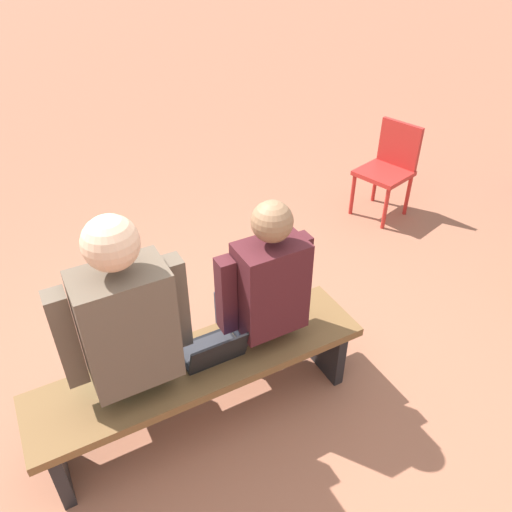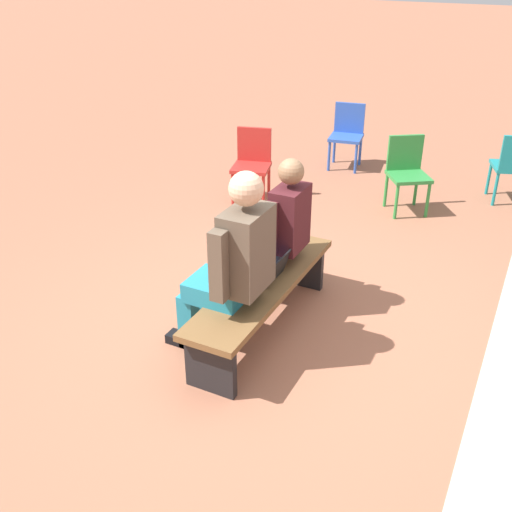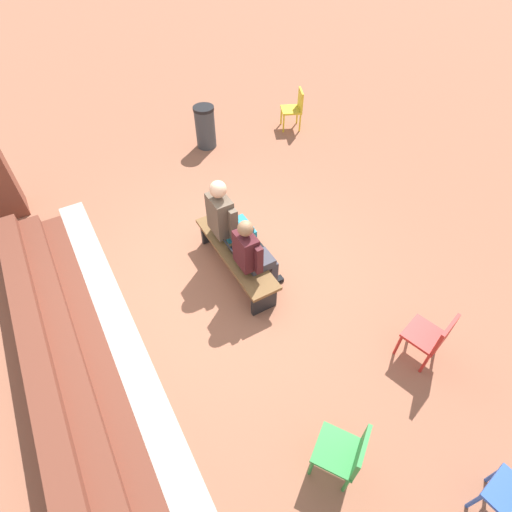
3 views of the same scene
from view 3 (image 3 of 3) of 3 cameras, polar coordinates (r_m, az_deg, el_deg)
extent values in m
plane|color=#9E6047|center=(5.95, -4.33, -3.12)|extent=(60.00, 60.00, 0.00)
cube|color=#B7B2A8|center=(5.77, -19.21, -8.94)|extent=(5.71, 0.40, 0.01)
cube|color=brown|center=(5.76, -25.52, -10.85)|extent=(4.91, 0.90, 0.15)
cube|color=brown|center=(5.67, -27.44, -10.53)|extent=(4.91, 0.60, 0.15)
cube|color=brown|center=(5.58, -29.41, -10.19)|extent=(4.91, 0.30, 0.15)
cube|color=brown|center=(5.71, -2.94, 0.58)|extent=(1.80, 0.44, 0.05)
cube|color=black|center=(5.43, 1.14, -6.35)|extent=(0.06, 0.37, 0.40)
cube|color=black|center=(6.39, -6.24, 3.65)|extent=(0.06, 0.37, 0.40)
cube|color=#383842|center=(5.47, 0.46, -0.77)|extent=(0.31, 0.37, 0.13)
cube|color=#383842|center=(5.70, 2.46, -2.53)|extent=(0.10, 0.11, 0.45)
cube|color=black|center=(5.86, 2.86, -3.55)|extent=(0.10, 0.22, 0.06)
cube|color=#383842|center=(5.79, 1.60, -1.46)|extent=(0.10, 0.11, 0.45)
cube|color=black|center=(5.95, 2.02, -2.50)|extent=(0.10, 0.22, 0.06)
cube|color=#47191E|center=(5.17, -1.45, 0.81)|extent=(0.35, 0.22, 0.51)
cube|color=maroon|center=(5.23, -0.34, 0.98)|extent=(0.05, 0.01, 0.31)
cube|color=#47191E|center=(5.07, 0.40, -0.62)|extent=(0.08, 0.09, 0.44)
cube|color=#47191E|center=(5.34, -1.99, 2.39)|extent=(0.08, 0.09, 0.44)
sphere|color=#8C6647|center=(4.90, -1.53, 3.95)|extent=(0.20, 0.20, 0.20)
cube|color=teal|center=(5.93, -2.89, 3.90)|extent=(0.36, 0.42, 0.15)
cube|color=teal|center=(6.14, -0.62, 2.08)|extent=(0.12, 0.13, 0.45)
cube|color=black|center=(6.29, -0.11, 1.06)|extent=(0.12, 0.25, 0.07)
cube|color=teal|center=(6.26, -1.49, 3.14)|extent=(0.12, 0.13, 0.45)
cube|color=black|center=(6.41, -0.96, 2.11)|extent=(0.12, 0.25, 0.07)
cube|color=brown|center=(5.61, -5.14, 5.86)|extent=(0.40, 0.25, 0.59)
cube|color=brown|center=(5.47, -3.24, 4.46)|extent=(0.10, 0.11, 0.50)
cube|color=brown|center=(5.83, -5.59, 7.35)|extent=(0.10, 0.11, 0.50)
sphere|color=#DBAD89|center=(5.33, -5.45, 9.48)|extent=(0.23, 0.23, 0.23)
cube|color=black|center=(5.66, -2.29, 0.56)|extent=(0.32, 0.22, 0.02)
cube|color=#2D2D33|center=(5.65, -2.20, 0.68)|extent=(0.29, 0.15, 0.00)
cube|color=black|center=(5.54, -3.60, 0.79)|extent=(0.32, 0.07, 0.19)
cube|color=#33519E|center=(5.54, -3.53, 0.82)|extent=(0.28, 0.06, 0.17)
cube|color=gold|center=(9.25, 5.04, 20.09)|extent=(0.56, 0.56, 0.04)
cube|color=gold|center=(9.19, 6.39, 21.33)|extent=(0.38, 0.20, 0.40)
cylinder|color=gold|center=(9.48, 3.63, 19.37)|extent=(0.04, 0.04, 0.40)
cylinder|color=gold|center=(9.17, 3.97, 18.34)|extent=(0.04, 0.04, 0.40)
cylinder|color=gold|center=(9.54, 5.90, 19.41)|extent=(0.04, 0.04, 0.40)
cylinder|color=gold|center=(9.23, 6.29, 18.38)|extent=(0.04, 0.04, 0.40)
cube|color=red|center=(5.26, 22.88, -10.34)|extent=(0.52, 0.52, 0.04)
cube|color=red|center=(5.08, 25.43, -10.09)|extent=(0.15, 0.40, 0.40)
cylinder|color=red|center=(5.56, 21.49, -9.43)|extent=(0.04, 0.04, 0.40)
cylinder|color=red|center=(5.34, 19.63, -11.85)|extent=(0.04, 0.04, 0.40)
cylinder|color=red|center=(5.53, 24.69, -11.40)|extent=(0.04, 0.04, 0.40)
cylinder|color=red|center=(5.32, 22.97, -13.93)|extent=(0.04, 0.04, 0.40)
cube|color=#2D893D|center=(4.38, 11.53, -25.61)|extent=(0.58, 0.58, 0.04)
cube|color=#2D893D|center=(4.18, 14.73, -25.51)|extent=(0.26, 0.35, 0.40)
cylinder|color=#2D893D|center=(4.65, 9.54, -23.73)|extent=(0.04, 0.04, 0.40)
cylinder|color=#2D893D|center=(4.53, 7.86, -27.70)|extent=(0.04, 0.04, 0.40)
cylinder|color=#2D893D|center=(4.66, 14.14, -25.20)|extent=(0.04, 0.04, 0.40)
cylinder|color=#2D893D|center=(4.54, 12.73, -29.25)|extent=(0.04, 0.04, 0.40)
cylinder|color=#2D56B7|center=(5.06, 30.90, -25.23)|extent=(0.04, 0.04, 0.40)
cylinder|color=#2D56B7|center=(4.88, 28.76, -28.35)|extent=(0.04, 0.04, 0.40)
cylinder|color=#383D42|center=(8.62, -7.24, 17.63)|extent=(0.40, 0.40, 0.80)
cylinder|color=black|center=(8.42, -7.53, 20.18)|extent=(0.42, 0.42, 0.06)
camera|label=1|loc=(4.69, -27.50, 14.61)|focal=35.00mm
camera|label=2|loc=(7.34, -32.78, 26.27)|focal=42.00mm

